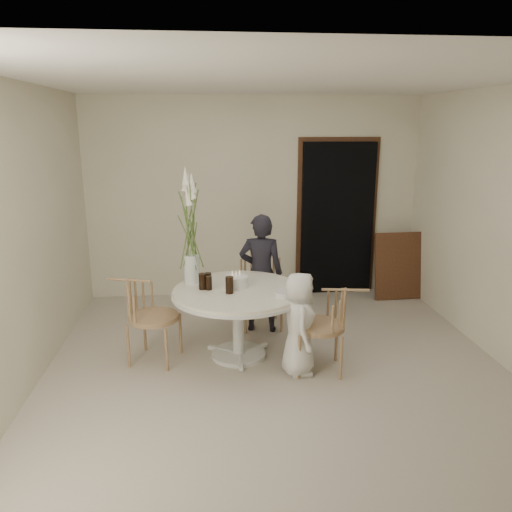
{
  "coord_description": "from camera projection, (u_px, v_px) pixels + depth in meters",
  "views": [
    {
      "loc": [
        -0.63,
        -4.48,
        2.33
      ],
      "look_at": [
        -0.17,
        0.3,
        1.05
      ],
      "focal_mm": 35.0,
      "sensor_mm": 36.0,
      "label": 1
    }
  ],
  "objects": [
    {
      "name": "ground",
      "position": [
        275.0,
        365.0,
        4.97
      ],
      "size": [
        4.5,
        4.5,
        0.0
      ],
      "primitive_type": "plane",
      "color": "#BEB0A2",
      "rests_on": "ground"
    },
    {
      "name": "room_shell",
      "position": [
        277.0,
        204.0,
        4.55
      ],
      "size": [
        4.5,
        4.5,
        4.5
      ],
      "color": "white",
      "rests_on": "ground"
    },
    {
      "name": "doorway",
      "position": [
        337.0,
        219.0,
        6.91
      ],
      "size": [
        1.0,
        0.1,
        2.1
      ],
      "primitive_type": "cube",
      "color": "black",
      "rests_on": "ground"
    },
    {
      "name": "door_trim",
      "position": [
        337.0,
        214.0,
        6.93
      ],
      "size": [
        1.12,
        0.03,
        2.22
      ],
      "primitive_type": "cube",
      "color": "brown",
      "rests_on": "ground"
    },
    {
      "name": "table",
      "position": [
        238.0,
        300.0,
        5.02
      ],
      "size": [
        1.33,
        1.33,
        0.73
      ],
      "color": "silver",
      "rests_on": "ground"
    },
    {
      "name": "picture_frame",
      "position": [
        399.0,
        266.0,
        6.8
      ],
      "size": [
        0.69,
        0.23,
        0.91
      ],
      "primitive_type": "cube",
      "rotation": [
        -0.17,
        0.0,
        0.03
      ],
      "color": "brown",
      "rests_on": "ground"
    },
    {
      "name": "chair_far",
      "position": [
        260.0,
        276.0,
        5.92
      ],
      "size": [
        0.52,
        0.56,
        0.91
      ],
      "rotation": [
        0.0,
        0.0,
        0.03
      ],
      "color": "#A77A5A",
      "rests_on": "ground"
    },
    {
      "name": "chair_right",
      "position": [
        332.0,
        317.0,
        4.75
      ],
      "size": [
        0.54,
        0.51,
        0.84
      ],
      "rotation": [
        0.0,
        0.0,
        -1.71
      ],
      "color": "#A77A5A",
      "rests_on": "ground"
    },
    {
      "name": "chair_left",
      "position": [
        142.0,
        308.0,
        4.96
      ],
      "size": [
        0.59,
        0.57,
        0.86
      ],
      "rotation": [
        0.0,
        0.0,
        1.28
      ],
      "color": "#A77A5A",
      "rests_on": "ground"
    },
    {
      "name": "girl",
      "position": [
        261.0,
        273.0,
        5.67
      ],
      "size": [
        0.55,
        0.42,
        1.37
      ],
      "primitive_type": "imported",
      "rotation": [
        0.0,
        0.0,
        2.95
      ],
      "color": "black",
      "rests_on": "ground"
    },
    {
      "name": "boy",
      "position": [
        299.0,
        324.0,
        4.7
      ],
      "size": [
        0.33,
        0.5,
        1.01
      ],
      "primitive_type": "imported",
      "rotation": [
        0.0,
        0.0,
        1.54
      ],
      "color": "white",
      "rests_on": "ground"
    },
    {
      "name": "birthday_cake",
      "position": [
        236.0,
        281.0,
        5.04
      ],
      "size": [
        0.23,
        0.23,
        0.16
      ],
      "rotation": [
        0.0,
        0.0,
        -0.16
      ],
      "color": "white",
      "rests_on": "table"
    },
    {
      "name": "cola_tumbler_a",
      "position": [
        209.0,
        283.0,
        4.95
      ],
      "size": [
        0.08,
        0.08,
        0.14
      ],
      "primitive_type": "cylinder",
      "rotation": [
        0.0,
        0.0,
        0.27
      ],
      "color": "black",
      "rests_on": "table"
    },
    {
      "name": "cola_tumbler_b",
      "position": [
        229.0,
        285.0,
        4.85
      ],
      "size": [
        0.09,
        0.09,
        0.17
      ],
      "primitive_type": "cylinder",
      "rotation": [
        0.0,
        0.0,
        0.24
      ],
      "color": "black",
      "rests_on": "table"
    },
    {
      "name": "cola_tumbler_c",
      "position": [
        203.0,
        281.0,
        4.97
      ],
      "size": [
        0.1,
        0.1,
        0.16
      ],
      "primitive_type": "cylinder",
      "rotation": [
        0.0,
        0.0,
        -0.39
      ],
      "color": "black",
      "rests_on": "table"
    },
    {
      "name": "cola_tumbler_d",
      "position": [
        208.0,
        280.0,
        5.03
      ],
      "size": [
        0.09,
        0.09,
        0.15
      ],
      "primitive_type": "cylinder",
      "rotation": [
        0.0,
        0.0,
        -0.35
      ],
      "color": "black",
      "rests_on": "table"
    },
    {
      "name": "plate_stack",
      "position": [
        285.0,
        294.0,
        4.78
      ],
      "size": [
        0.21,
        0.21,
        0.05
      ],
      "primitive_type": "cylinder",
      "rotation": [
        0.0,
        0.0,
        0.06
      ],
      "color": "silver",
      "rests_on": "table"
    },
    {
      "name": "flower_vase",
      "position": [
        190.0,
        229.0,
        5.03
      ],
      "size": [
        0.16,
        0.16,
        1.21
      ],
      "rotation": [
        0.0,
        0.0,
        0.22
      ],
      "color": "silver",
      "rests_on": "table"
    }
  ]
}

